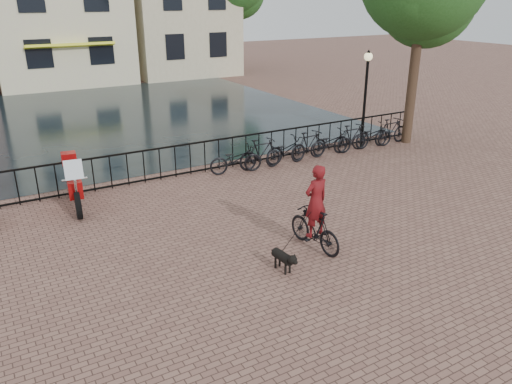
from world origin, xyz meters
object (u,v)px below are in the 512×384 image
dog (283,259)px  motorcycle (73,178)px  lamp_post (366,83)px  cyclist (315,213)px

dog → motorcycle: size_ratio=0.33×
lamp_post → cyclist: 8.54m
cyclist → motorcycle: 6.59m
cyclist → dog: 1.38m
lamp_post → motorcycle: lamp_post is taller
cyclist → dog: size_ratio=3.01×
dog → lamp_post: bearing=33.9°
motorcycle → lamp_post: bearing=9.0°
lamp_post → dog: 9.80m
cyclist → motorcycle: (-4.12, 5.15, -0.06)m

